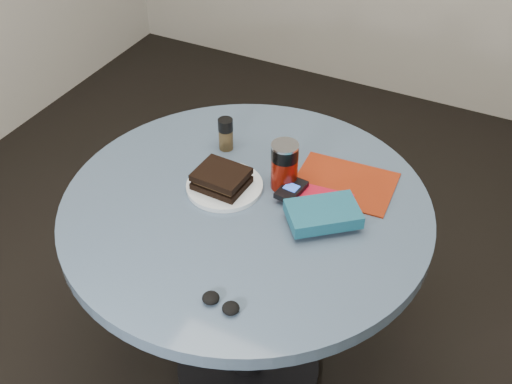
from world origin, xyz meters
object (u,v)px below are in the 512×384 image
at_px(table, 247,247).
at_px(sandwich, 221,179).
at_px(plate, 225,186).
at_px(soda_can, 284,166).
at_px(red_book, 321,201).
at_px(mp3_player, 291,190).
at_px(novel, 323,214).
at_px(pepper_grinder, 226,134).
at_px(headphones, 221,303).
at_px(magazine, 345,183).

height_order(table, sandwich, sandwich).
bearing_deg(sandwich, plate, 57.75).
height_order(soda_can, red_book, soda_can).
distance_m(plate, mp3_player, 0.19).
relative_size(red_book, novel, 0.86).
bearing_deg(pepper_grinder, novel, -25.47).
relative_size(mp3_player, headphones, 1.03).
bearing_deg(soda_can, mp3_player, -42.02).
bearing_deg(mp3_player, plate, -165.07).
bearing_deg(sandwich, soda_can, 31.33).
bearing_deg(novel, plate, 137.95).
bearing_deg(plate, novel, -2.93).
relative_size(soda_can, red_book, 0.90).
bearing_deg(magazine, soda_can, -153.94).
height_order(novel, mp3_player, novel).
height_order(plate, soda_can, soda_can).
xyz_separation_m(table, sandwich, (-0.09, 0.02, 0.20)).
xyz_separation_m(table, red_book, (0.18, 0.08, 0.17)).
distance_m(table, headphones, 0.40).
relative_size(soda_can, mp3_player, 1.38).
bearing_deg(plate, mp3_player, 14.93).
height_order(red_book, mp3_player, mp3_player).
bearing_deg(magazine, sandwich, -153.17).
distance_m(sandwich, pepper_grinder, 0.19).
bearing_deg(headphones, novel, 74.23).
distance_m(table, soda_can, 0.27).
relative_size(sandwich, mp3_player, 1.38).
distance_m(plate, sandwich, 0.03).
bearing_deg(table, sandwich, 165.42).
relative_size(table, pepper_grinder, 9.87).
bearing_deg(soda_can, red_book, -12.59).
relative_size(pepper_grinder, magazine, 0.37).
bearing_deg(plate, headphones, -62.35).
xyz_separation_m(sandwich, red_book, (0.27, 0.06, -0.03)).
bearing_deg(soda_can, table, -118.15).
xyz_separation_m(sandwich, magazine, (0.29, 0.17, -0.04)).
distance_m(table, sandwich, 0.22).
bearing_deg(red_book, novel, -70.40).
distance_m(pepper_grinder, novel, 0.42).
relative_size(soda_can, pepper_grinder, 1.39).
relative_size(magazine, novel, 1.49).
bearing_deg(magazine, headphones, -103.64).
xyz_separation_m(table, soda_can, (0.06, 0.11, 0.23)).
bearing_deg(mp3_player, table, -141.38).
distance_m(plate, headphones, 0.42).
height_order(soda_can, mp3_player, soda_can).
height_order(pepper_grinder, magazine, pepper_grinder).
relative_size(sandwich, soda_can, 1.00).
height_order(table, pepper_grinder, pepper_grinder).
relative_size(pepper_grinder, novel, 0.56).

